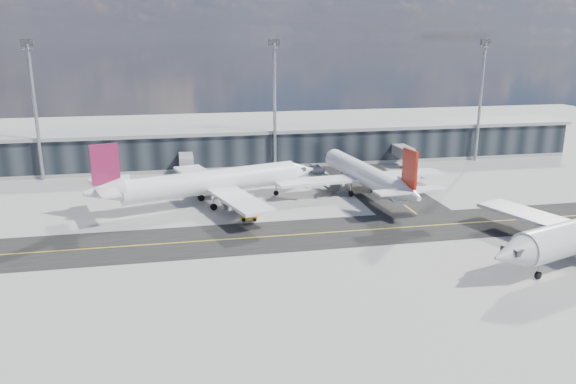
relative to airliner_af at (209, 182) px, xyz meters
name	(u,v)px	position (x,y,z in m)	size (l,w,h in m)	color
ground	(331,242)	(16.53, -22.49, -4.22)	(300.00, 300.00, 0.00)	gray
taxiway_lanes	(337,218)	(20.45, -11.75, -4.21)	(180.00, 63.00, 0.03)	black
terminal_concourse	(270,146)	(16.57, 32.44, -0.13)	(152.00, 19.80, 8.80)	black
floodlight_masts	(275,101)	(16.53, 25.51, 11.39)	(102.50, 0.70, 28.90)	gray
airliner_af	(209,182)	(0.00, 0.00, 0.00)	(42.30, 36.46, 12.77)	white
airliner_redtail	(365,175)	(29.72, 1.19, -0.28)	(34.41, 40.28, 11.92)	white
baggage_tug	(251,216)	(6.18, -10.24, -3.36)	(2.92, 1.85, 1.70)	yellow
service_van	(316,168)	(25.14, 21.51, -3.37)	(2.83, 6.14, 1.71)	white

